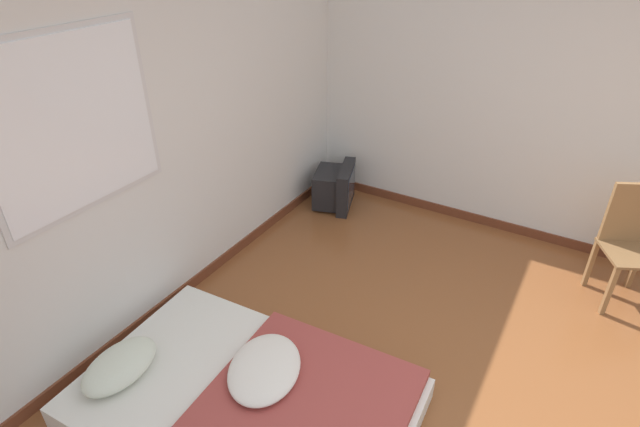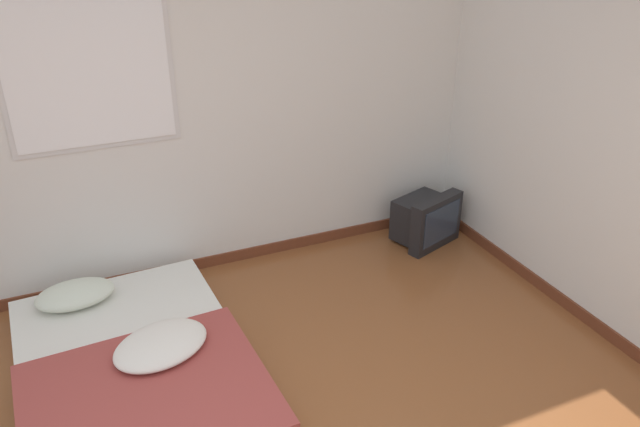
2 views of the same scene
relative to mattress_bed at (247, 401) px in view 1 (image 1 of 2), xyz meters
The scene contains 5 objects.
wall_back 1.72m from the mattress_bed, 70.61° to the left, with size 7.48×0.08×2.60m.
wall_right 3.47m from the mattress_bed, 23.72° to the right, with size 0.08×7.34×2.60m.
mattress_bed is the anchor object (origin of this frame).
crt_tv 2.67m from the mattress_bed, 17.57° to the left, with size 0.59×0.51×0.44m.
wooden_chair 3.08m from the mattress_bed, 36.91° to the right, with size 0.54×0.54×0.96m.
Camera 1 is at (-1.93, -0.10, 2.64)m, focal length 28.00 mm.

